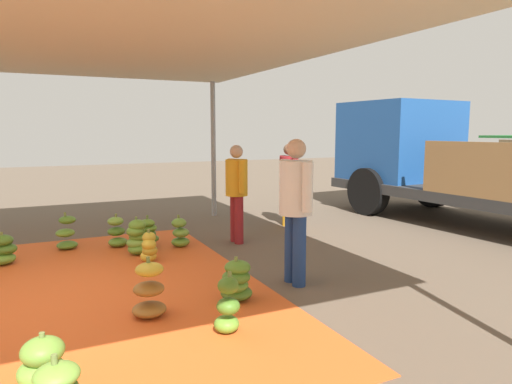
{
  "coord_description": "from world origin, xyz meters",
  "views": [
    {
      "loc": [
        5.12,
        -0.04,
        1.78
      ],
      "look_at": [
        0.61,
        2.15,
        1.1
      ],
      "focal_mm": 32.03,
      "sensor_mm": 36.0,
      "label": 1
    }
  ],
  "objects_px": {
    "banana_bunch_1": "(148,235)",
    "banana_bunch_11": "(180,234)",
    "cargo_truck_main": "(488,163)",
    "banana_bunch_7": "(137,238)",
    "banana_bunch_5": "(236,282)",
    "worker_2": "(296,201)",
    "banana_bunch_9": "(149,292)",
    "banana_bunch_0": "(3,251)",
    "banana_bunch_4": "(228,308)",
    "banana_bunch_8": "(149,248)",
    "banana_bunch_6": "(67,234)",
    "banana_bunch_10": "(117,233)",
    "worker_1": "(289,179)",
    "banana_bunch_2": "(45,373)",
    "worker_0": "(237,186)"
  },
  "relations": [
    {
      "from": "banana_bunch_9",
      "to": "banana_bunch_4",
      "type": "bearing_deg",
      "value": 37.85
    },
    {
      "from": "cargo_truck_main",
      "to": "worker_1",
      "type": "distance_m",
      "value": 3.66
    },
    {
      "from": "banana_bunch_0",
      "to": "worker_2",
      "type": "bearing_deg",
      "value": 52.91
    },
    {
      "from": "banana_bunch_8",
      "to": "worker_1",
      "type": "relative_size",
      "value": 0.3
    },
    {
      "from": "worker_1",
      "to": "banana_bunch_10",
      "type": "bearing_deg",
      "value": -87.22
    },
    {
      "from": "banana_bunch_0",
      "to": "banana_bunch_8",
      "type": "distance_m",
      "value": 1.93
    },
    {
      "from": "cargo_truck_main",
      "to": "banana_bunch_7",
      "type": "bearing_deg",
      "value": -97.7
    },
    {
      "from": "banana_bunch_4",
      "to": "banana_bunch_6",
      "type": "bearing_deg",
      "value": -163.79
    },
    {
      "from": "banana_bunch_4",
      "to": "banana_bunch_8",
      "type": "distance_m",
      "value": 2.5
    },
    {
      "from": "worker_2",
      "to": "banana_bunch_0",
      "type": "bearing_deg",
      "value": -127.09
    },
    {
      "from": "banana_bunch_0",
      "to": "banana_bunch_6",
      "type": "xyz_separation_m",
      "value": [
        -0.47,
        0.81,
        0.04
      ]
    },
    {
      "from": "banana_bunch_4",
      "to": "worker_2",
      "type": "height_order",
      "value": "worker_2"
    },
    {
      "from": "banana_bunch_0",
      "to": "banana_bunch_5",
      "type": "distance_m",
      "value": 3.43
    },
    {
      "from": "banana_bunch_0",
      "to": "banana_bunch_6",
      "type": "distance_m",
      "value": 0.94
    },
    {
      "from": "banana_bunch_9",
      "to": "worker_0",
      "type": "bearing_deg",
      "value": 140.42
    },
    {
      "from": "banana_bunch_4",
      "to": "banana_bunch_7",
      "type": "distance_m",
      "value": 2.97
    },
    {
      "from": "banana_bunch_11",
      "to": "worker_0",
      "type": "height_order",
      "value": "worker_0"
    },
    {
      "from": "banana_bunch_6",
      "to": "banana_bunch_10",
      "type": "height_order",
      "value": "banana_bunch_6"
    },
    {
      "from": "banana_bunch_10",
      "to": "banana_bunch_8",
      "type": "bearing_deg",
      "value": 13.2
    },
    {
      "from": "banana_bunch_10",
      "to": "worker_2",
      "type": "bearing_deg",
      "value": 30.85
    },
    {
      "from": "worker_0",
      "to": "banana_bunch_1",
      "type": "bearing_deg",
      "value": -99.21
    },
    {
      "from": "banana_bunch_10",
      "to": "banana_bunch_4",
      "type": "bearing_deg",
      "value": 6.01
    },
    {
      "from": "banana_bunch_5",
      "to": "banana_bunch_9",
      "type": "bearing_deg",
      "value": -89.5
    },
    {
      "from": "banana_bunch_5",
      "to": "banana_bunch_10",
      "type": "bearing_deg",
      "value": -165.34
    },
    {
      "from": "banana_bunch_0",
      "to": "banana_bunch_4",
      "type": "height_order",
      "value": "banana_bunch_4"
    },
    {
      "from": "banana_bunch_6",
      "to": "banana_bunch_9",
      "type": "distance_m",
      "value": 3.09
    },
    {
      "from": "banana_bunch_7",
      "to": "worker_1",
      "type": "distance_m",
      "value": 3.1
    },
    {
      "from": "banana_bunch_10",
      "to": "banana_bunch_1",
      "type": "bearing_deg",
      "value": 50.86
    },
    {
      "from": "banana_bunch_1",
      "to": "banana_bunch_11",
      "type": "distance_m",
      "value": 0.48
    },
    {
      "from": "worker_0",
      "to": "banana_bunch_7",
      "type": "bearing_deg",
      "value": -88.01
    },
    {
      "from": "banana_bunch_9",
      "to": "banana_bunch_6",
      "type": "bearing_deg",
      "value": -169.73
    },
    {
      "from": "banana_bunch_4",
      "to": "worker_0",
      "type": "xyz_separation_m",
      "value": [
        -3.02,
        1.4,
        0.67
      ]
    },
    {
      "from": "banana_bunch_4",
      "to": "banana_bunch_8",
      "type": "bearing_deg",
      "value": -177.16
    },
    {
      "from": "banana_bunch_5",
      "to": "banana_bunch_11",
      "type": "relative_size",
      "value": 0.98
    },
    {
      "from": "banana_bunch_5",
      "to": "banana_bunch_11",
      "type": "bearing_deg",
      "value": 177.34
    },
    {
      "from": "banana_bunch_11",
      "to": "worker_1",
      "type": "relative_size",
      "value": 0.32
    },
    {
      "from": "banana_bunch_7",
      "to": "banana_bunch_10",
      "type": "xyz_separation_m",
      "value": [
        -0.61,
        -0.19,
        -0.03
      ]
    },
    {
      "from": "banana_bunch_0",
      "to": "banana_bunch_5",
      "type": "xyz_separation_m",
      "value": [
        2.56,
        2.27,
        0.02
      ]
    },
    {
      "from": "banana_bunch_9",
      "to": "banana_bunch_11",
      "type": "distance_m",
      "value": 2.62
    },
    {
      "from": "banana_bunch_2",
      "to": "cargo_truck_main",
      "type": "relative_size",
      "value": 0.07
    },
    {
      "from": "banana_bunch_8",
      "to": "banana_bunch_2",
      "type": "bearing_deg",
      "value": -24.44
    },
    {
      "from": "banana_bunch_8",
      "to": "banana_bunch_11",
      "type": "distance_m",
      "value": 0.86
    },
    {
      "from": "banana_bunch_5",
      "to": "worker_2",
      "type": "height_order",
      "value": "worker_2"
    },
    {
      "from": "banana_bunch_8",
      "to": "worker_2",
      "type": "height_order",
      "value": "worker_2"
    },
    {
      "from": "banana_bunch_0",
      "to": "banana_bunch_1",
      "type": "height_order",
      "value": "banana_bunch_1"
    },
    {
      "from": "banana_bunch_2",
      "to": "worker_0",
      "type": "distance_m",
      "value": 4.55
    },
    {
      "from": "banana_bunch_11",
      "to": "banana_bunch_0",
      "type": "bearing_deg",
      "value": -93.77
    },
    {
      "from": "banana_bunch_1",
      "to": "banana_bunch_11",
      "type": "bearing_deg",
      "value": 72.69
    },
    {
      "from": "banana_bunch_9",
      "to": "banana_bunch_2",
      "type": "bearing_deg",
      "value": -39.34
    },
    {
      "from": "banana_bunch_2",
      "to": "banana_bunch_7",
      "type": "bearing_deg",
      "value": 159.49
    }
  ]
}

